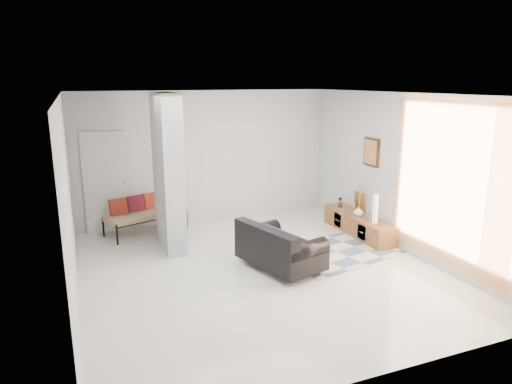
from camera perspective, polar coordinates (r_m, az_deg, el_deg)
name	(u,v)px	position (r m, az deg, el deg)	size (l,w,h in m)	color
floor	(259,270)	(7.53, 0.33, -9.70)	(6.00, 6.00, 0.00)	beige
ceiling	(259,94)	(6.91, 0.37, 12.12)	(6.00, 6.00, 0.00)	white
wall_back	(206,157)	(9.88, -6.23, 4.39)	(6.00, 6.00, 0.00)	silver
wall_front	(376,252)	(4.57, 14.78, -7.24)	(6.00, 6.00, 0.00)	silver
wall_left	(69,203)	(6.60, -22.38, -1.33)	(6.00, 6.00, 0.00)	silver
wall_right	(402,173)	(8.49, 17.83, 2.26)	(6.00, 6.00, 0.00)	silver
partition_column	(168,173)	(8.29, -10.94, 2.41)	(0.35, 1.20, 2.80)	#A5A9AC
hallway_door	(106,182)	(9.58, -18.29, 1.15)	(0.85, 0.06, 2.04)	silver
curtain	(448,184)	(7.60, 22.85, 0.91)	(2.55, 2.55, 0.00)	orange
wall_art	(371,152)	(9.13, 14.23, 4.86)	(0.04, 0.45, 0.55)	#3B2310
media_console	(359,224)	(9.34, 12.70, -3.97)	(0.45, 1.93, 0.80)	brown
loveseat	(278,248)	(7.44, 2.73, -7.02)	(1.20, 1.60, 0.76)	silver
daybed	(144,212)	(9.45, -13.87, -2.44)	(1.69, 1.13, 0.77)	black
area_rug	(337,252)	(8.37, 10.09, -7.39)	(2.19, 1.46, 0.01)	beige
cylinder_lamp	(375,209)	(8.79, 14.69, -2.04)	(0.10, 0.10, 0.54)	beige
bronze_figurine	(340,202)	(9.74, 10.46, -1.27)	(0.11, 0.11, 0.21)	black
vase	(358,211)	(9.20, 12.68, -2.35)	(0.18, 0.18, 0.19)	white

